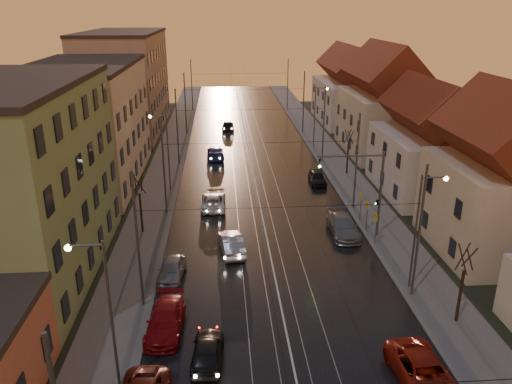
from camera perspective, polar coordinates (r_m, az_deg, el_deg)
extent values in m
cube|color=black|center=(60.94, -0.60, 3.60)|extent=(16.00, 120.00, 0.04)
cube|color=#4C4C4C|center=(61.18, -10.01, 3.40)|extent=(4.00, 120.00, 0.15)
cube|color=#4C4C4C|center=(62.29, 8.64, 3.79)|extent=(4.00, 120.00, 0.15)
cube|color=gray|center=(60.85, -2.67, 3.58)|extent=(0.06, 120.00, 0.03)
cube|color=gray|center=(60.89, -1.33, 3.61)|extent=(0.06, 120.00, 0.03)
cube|color=gray|center=(60.98, 0.12, 3.64)|extent=(0.06, 120.00, 0.03)
cube|color=gray|center=(61.09, 1.46, 3.67)|extent=(0.06, 120.00, 0.03)
cube|color=#708F5B|center=(36.90, -26.19, 0.65)|extent=(10.00, 18.00, 13.00)
cube|color=beige|center=(55.34, -18.78, 7.18)|extent=(10.00, 20.00, 12.00)
cube|color=#997863|center=(78.25, -14.64, 11.96)|extent=(10.00, 24.00, 14.00)
cube|color=beige|center=(41.50, 25.81, -1.67)|extent=(8.50, 10.00, 7.00)
pyramid|color=#5E2315|center=(39.98, 26.99, 5.53)|extent=(8.67, 10.20, 3.80)
cube|color=silver|center=(52.62, 19.05, 3.11)|extent=(9.00, 12.00, 6.00)
pyramid|color=#5E2315|center=(51.53, 19.64, 7.99)|extent=(9.18, 12.24, 3.20)
cube|color=beige|center=(66.03, 14.25, 7.64)|extent=(9.00, 14.00, 7.50)
pyramid|color=#5E2315|center=(65.06, 14.70, 12.58)|extent=(9.18, 14.28, 4.00)
cube|color=silver|center=(83.08, 10.47, 10.11)|extent=(9.00, 16.00, 6.50)
pyramid|color=#5E2315|center=(82.36, 10.69, 13.53)|extent=(9.18, 16.32, 3.50)
cylinder|color=#595B60|center=(30.68, -13.37, -5.58)|extent=(0.16, 0.16, 9.00)
cylinder|color=#595B60|center=(32.55, 18.13, -4.52)|extent=(0.16, 0.16, 9.00)
cylinder|color=#595B60|center=(44.54, -10.50, 2.89)|extent=(0.16, 0.16, 9.00)
cylinder|color=#595B60|center=(45.84, 11.41, 3.33)|extent=(0.16, 0.16, 9.00)
cylinder|color=#595B60|center=(58.95, -9.00, 7.28)|extent=(0.16, 0.16, 9.00)
cylinder|color=#595B60|center=(59.94, 7.75, 7.56)|extent=(0.16, 0.16, 9.00)
cylinder|color=#595B60|center=(73.60, -8.08, 9.93)|extent=(0.16, 0.16, 9.00)
cylinder|color=#595B60|center=(74.40, 5.46, 10.15)|extent=(0.16, 0.16, 9.00)
cylinder|color=#595B60|center=(91.33, -7.36, 11.98)|extent=(0.16, 0.16, 9.00)
cylinder|color=#595B60|center=(91.97, 3.64, 12.16)|extent=(0.16, 0.16, 9.00)
cylinder|color=#595B60|center=(25.00, -16.19, -13.64)|extent=(0.14, 0.14, 8.00)
cylinder|color=#595B60|center=(23.34, -19.03, -5.78)|extent=(1.60, 0.10, 0.10)
sphere|color=#FFD88C|center=(23.58, -20.69, -6.00)|extent=(0.32, 0.32, 0.32)
cylinder|color=#595B60|center=(33.66, 17.75, -4.57)|extent=(0.14, 0.14, 8.00)
cylinder|color=#595B60|center=(32.62, 19.77, 1.58)|extent=(1.60, 0.10, 0.10)
sphere|color=#FFD88C|center=(32.94, 20.90, 1.43)|extent=(0.32, 0.32, 0.32)
cylinder|color=#595B60|center=(50.41, -9.99, 4.39)|extent=(0.14, 0.14, 8.00)
cylinder|color=#595B60|center=(49.61, -11.19, 8.58)|extent=(1.60, 0.10, 0.10)
sphere|color=#FFD88C|center=(49.73, -12.01, 8.43)|extent=(0.32, 0.32, 0.32)
cylinder|color=#595B60|center=(66.79, 6.71, 8.49)|extent=(0.14, 0.14, 8.00)
cylinder|color=#595B60|center=(66.27, 7.54, 11.70)|extent=(1.60, 0.10, 0.10)
sphere|color=#FFD88C|center=(66.43, 8.16, 11.60)|extent=(0.32, 0.32, 0.32)
cylinder|color=#595B60|center=(40.80, 14.00, -0.37)|extent=(0.20, 0.20, 7.20)
cylinder|color=#595B60|center=(39.05, 10.77, 4.06)|extent=(5.20, 0.14, 0.14)
imported|color=black|center=(38.69, 7.26, 3.18)|extent=(0.15, 0.18, 0.90)
sphere|color=#19FF3F|center=(38.62, 7.29, 2.91)|extent=(0.20, 0.20, 0.20)
cylinder|color=black|center=(41.96, -12.99, -2.41)|extent=(0.18, 0.18, 3.50)
cylinder|color=black|center=(41.10, -12.93, 0.92)|extent=(0.37, 0.92, 1.61)
cylinder|color=black|center=(41.29, -13.34, 0.97)|extent=(0.91, 0.40, 1.61)
cylinder|color=black|center=(41.02, -13.61, 0.82)|extent=(0.37, 0.92, 1.61)
cylinder|color=black|center=(40.84, -13.14, 0.77)|extent=(0.84, 0.54, 1.62)
cylinder|color=black|center=(32.03, 22.25, -11.06)|extent=(0.18, 0.18, 3.50)
cylinder|color=black|center=(31.01, 23.20, -6.89)|extent=(0.37, 0.92, 1.61)
cylinder|color=black|center=(30.99, 22.55, -6.82)|extent=(0.91, 0.40, 1.61)
cylinder|color=black|center=(30.67, 22.56, -7.10)|extent=(0.37, 0.92, 1.61)
cylinder|color=black|center=(30.73, 23.27, -7.16)|extent=(0.84, 0.54, 1.62)
cylinder|color=black|center=(56.32, 10.41, 3.67)|extent=(0.18, 0.18, 3.50)
cylinder|color=black|center=(55.79, 10.79, 6.21)|extent=(0.37, 0.92, 1.61)
cylinder|color=black|center=(55.86, 10.43, 6.25)|extent=(0.91, 0.40, 1.61)
cylinder|color=black|center=(55.52, 10.36, 6.17)|extent=(0.37, 0.92, 1.61)
cylinder|color=black|center=(55.48, 10.75, 6.13)|extent=(0.84, 0.54, 1.62)
imported|color=black|center=(27.65, -5.58, -17.60)|extent=(1.87, 4.07, 1.35)
imported|color=#A2A1A6|center=(38.21, -2.83, -5.88)|extent=(2.19, 4.69, 1.49)
imported|color=#B1B1B1|center=(46.53, -4.91, -1.08)|extent=(2.26, 4.79, 1.32)
imported|color=#1A214E|center=(62.05, -4.66, 4.51)|extent=(2.23, 5.03, 1.44)
imported|color=black|center=(76.66, -3.25, 7.63)|extent=(1.99, 4.35, 1.44)
imported|color=maroon|center=(30.12, -10.31, -14.23)|extent=(2.25, 4.95, 1.40)
imported|color=#9B9BA0|center=(35.31, -9.61, -8.64)|extent=(2.03, 4.16, 1.37)
imported|color=maroon|center=(27.31, 18.69, -19.15)|extent=(2.82, 5.47, 1.48)
imported|color=gray|center=(41.69, 9.93, -3.82)|extent=(2.21, 5.25, 1.51)
imported|color=black|center=(53.18, 7.02, 1.65)|extent=(1.77, 4.08, 1.37)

